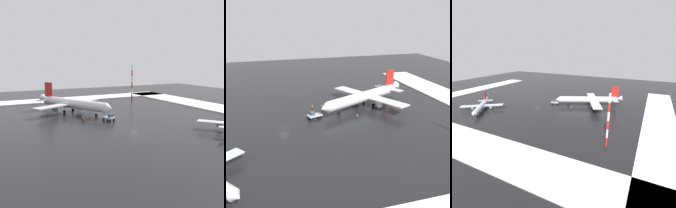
{
  "view_description": "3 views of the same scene",
  "coord_description": "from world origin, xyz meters",
  "views": [
    {
      "loc": [
        -76.06,
        46.72,
        21.43
      ],
      "look_at": [
        16.29,
        -0.2,
        4.81
      ],
      "focal_mm": 45.0,
      "sensor_mm": 36.0,
      "label": 1
    },
    {
      "loc": [
        -6.92,
        -78.6,
        33.39
      ],
      "look_at": [
        18.24,
        4.07,
        4.24
      ],
      "focal_mm": 45.0,
      "sensor_mm": 36.0,
      "label": 2
    },
    {
      "loc": [
        61.42,
        -83.66,
        32.5
      ],
      "look_at": [
        18.88,
        -0.44,
        2.62
      ],
      "focal_mm": 28.0,
      "sensor_mm": 36.0,
      "label": 3
    }
  ],
  "objects": [
    {
      "name": "ground_plane",
      "position": [
        0.0,
        0.0,
        0.0
      ],
      "size": [
        240.0,
        240.0,
        0.0
      ],
      "primitive_type": "plane",
      "color": "black"
    },
    {
      "name": "snow_bank_right",
      "position": [
        67.0,
        0.0,
        0.21
      ],
      "size": [
        14.0,
        116.0,
        0.42
      ],
      "primitive_type": "cube",
      "color": "white",
      "rests_on": "ground_plane"
    },
    {
      "name": "airplane_foreground_jet",
      "position": [
        30.07,
        10.56,
        3.83
      ],
      "size": [
        36.51,
        31.06,
        11.6
      ],
      "rotation": [
        0.0,
        0.0,
        3.59
      ],
      "color": "silver",
      "rests_on": "ground_plane"
    },
    {
      "name": "pushback_tug",
      "position": [
        10.2,
        4.02,
        1.28
      ],
      "size": [
        5.03,
        3.41,
        2.5
      ],
      "rotation": [
        0.0,
        0.0,
        3.43
      ],
      "color": "silver",
      "rests_on": "ground_plane"
    },
    {
      "name": "ground_crew_beside_wing",
      "position": [
        23.38,
        -0.24,
        0.97
      ],
      "size": [
        0.36,
        0.36,
        1.71
      ],
      "rotation": [
        0.0,
        0.0,
        4.27
      ],
      "color": "black",
      "rests_on": "ground_plane"
    },
    {
      "name": "ground_crew_near_tug",
      "position": [
        11.49,
        13.08,
        0.97
      ],
      "size": [
        0.36,
        0.36,
        1.71
      ],
      "rotation": [
        0.0,
        0.0,
        2.93
      ],
      "color": "black",
      "rests_on": "ground_plane"
    },
    {
      "name": "ground_crew_by_nose_gear",
      "position": [
        14.77,
        12.18,
        0.97
      ],
      "size": [
        0.36,
        0.36,
        1.71
      ],
      "rotation": [
        0.0,
        0.0,
        5.62
      ],
      "color": "black",
      "rests_on": "ground_plane"
    },
    {
      "name": "antenna_mast",
      "position": [
        50.07,
        -29.07,
        9.42
      ],
      "size": [
        0.7,
        0.7,
        18.84
      ],
      "color": "red",
      "rests_on": "ground_plane"
    },
    {
      "name": "traffic_cone_near_nose",
      "position": [
        18.96,
        16.32,
        0.28
      ],
      "size": [
        0.36,
        0.36,
        0.55
      ],
      "primitive_type": "cone",
      "color": "orange",
      "rests_on": "ground_plane"
    },
    {
      "name": "traffic_cone_mid_line",
      "position": [
        32.33,
        16.26,
        0.28
      ],
      "size": [
        0.36,
        0.36,
        0.55
      ],
      "primitive_type": "cone",
      "color": "orange",
      "rests_on": "ground_plane"
    }
  ]
}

